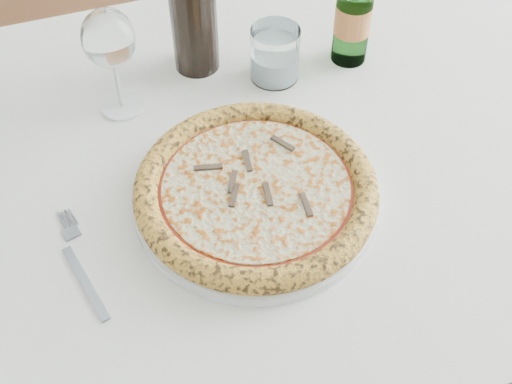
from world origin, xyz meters
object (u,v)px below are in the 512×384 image
pizza (256,189)px  beer_bottle (354,11)px  wine_glass (109,41)px  dining_table (232,190)px  chair_far (92,27)px  plate (256,197)px  tumbler (275,57)px

pizza → beer_bottle: (0.27, 0.24, 0.07)m
wine_glass → dining_table: bearing=-53.3°
chair_far → pizza: size_ratio=2.77×
plate → beer_bottle: size_ratio=1.46×
plate → tumbler: 0.28m
pizza → wine_glass: size_ratio=1.89×
chair_far → plate: chair_far is taller
beer_bottle → plate: bearing=-138.6°
plate → pizza: 0.02m
beer_bottle → pizza: bearing=-138.6°
dining_table → wine_glass: size_ratio=8.80×
plate → pizza: bearing=-163.8°
pizza → tumbler: 0.28m
dining_table → plate: plate is taller
wine_glass → plate: bearing=-65.2°
beer_bottle → wine_glass: bearing=176.4°
plate → tumbler: bearing=61.1°
dining_table → chair_far: (-0.08, 0.73, -0.14)m
plate → wine_glass: size_ratio=1.91×
wine_glass → tumbler: (0.26, -0.02, -0.09)m
tumbler → beer_bottle: 0.15m
dining_table → chair_far: chair_far is taller
chair_far → pizza: chair_far is taller
wine_glass → beer_bottle: bearing=-3.6°
chair_far → beer_bottle: bearing=-59.0°
beer_bottle → chair_far: bearing=121.0°
chair_far → plate: (0.08, -0.83, 0.23)m
chair_far → beer_bottle: (0.36, -0.59, 0.32)m
dining_table → chair_far: 0.75m
plate → pizza: pizza is taller
chair_far → tumbler: bearing=-69.7°
wine_glass → pizza: bearing=-65.2°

